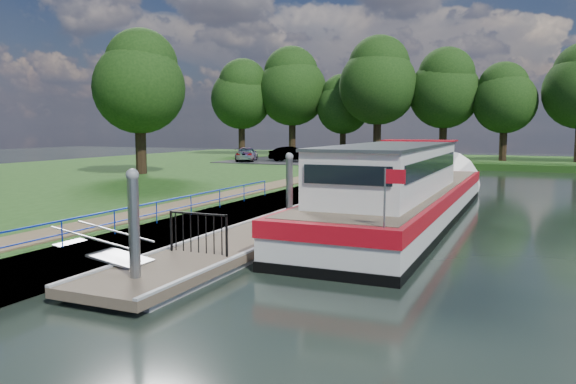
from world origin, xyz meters
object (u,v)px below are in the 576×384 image
at_px(car_c, 247,154).
at_px(car_d, 320,154).
at_px(barge, 408,194).
at_px(car_a, 350,155).
at_px(car_b, 291,154).
at_px(pontoon, 329,210).

relative_size(car_c, car_d, 1.12).
bearing_deg(barge, car_a, 112.95).
bearing_deg(car_c, barge, 110.68).
distance_m(barge, car_b, 28.05).
height_order(barge, car_a, barge).
bearing_deg(car_a, barge, -72.51).
distance_m(car_a, car_c, 9.49).
relative_size(car_a, car_b, 0.98).
height_order(car_b, car_c, car_b).
height_order(car_a, car_d, car_a).
bearing_deg(car_a, car_c, -174.77).
relative_size(pontoon, car_c, 6.98).
bearing_deg(pontoon, car_c, 125.84).
bearing_deg(car_b, car_d, -30.61).
xyz_separation_m(car_b, car_d, (1.64, 3.11, -0.13)).
height_order(car_a, car_c, car_a).
bearing_deg(car_d, car_a, -56.54).
xyz_separation_m(pontoon, car_d, (-10.25, 26.28, 1.19)).
distance_m(barge, car_a, 26.00).
relative_size(barge, car_d, 5.50).
relative_size(pontoon, barge, 1.42).
bearing_deg(car_c, car_a, 170.11).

